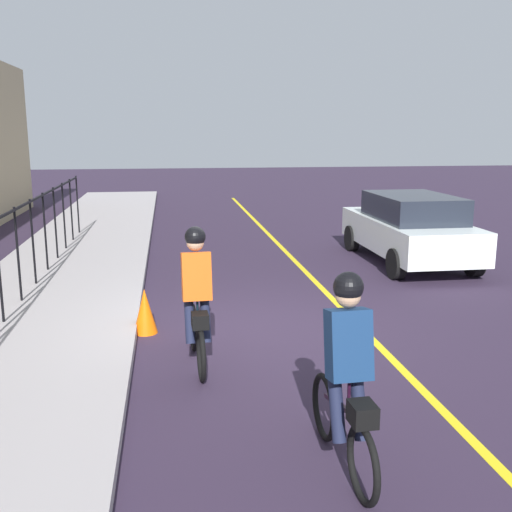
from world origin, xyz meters
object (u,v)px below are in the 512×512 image
(cyclist_follow, at_px, (347,376))
(cyclist_lead, at_px, (197,299))
(traffic_cone_near, at_px, (145,311))
(patrol_sedan, at_px, (409,227))

(cyclist_follow, bearing_deg, cyclist_lead, 21.41)
(cyclist_lead, height_order, traffic_cone_near, cyclist_lead)
(cyclist_follow, height_order, patrol_sedan, cyclist_follow)
(cyclist_lead, relative_size, patrol_sedan, 0.41)
(cyclist_lead, distance_m, patrol_sedan, 7.48)
(cyclist_lead, height_order, cyclist_follow, same)
(patrol_sedan, distance_m, traffic_cone_near, 7.08)
(cyclist_follow, bearing_deg, traffic_cone_near, 22.26)
(cyclist_follow, xyz_separation_m, traffic_cone_near, (4.04, 1.87, -0.57))
(patrol_sedan, relative_size, traffic_cone_near, 6.45)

